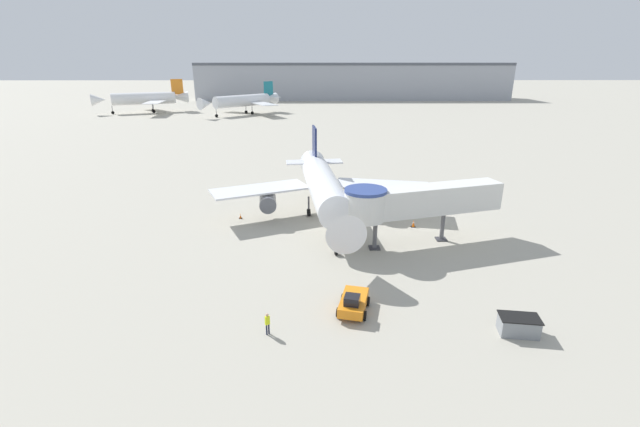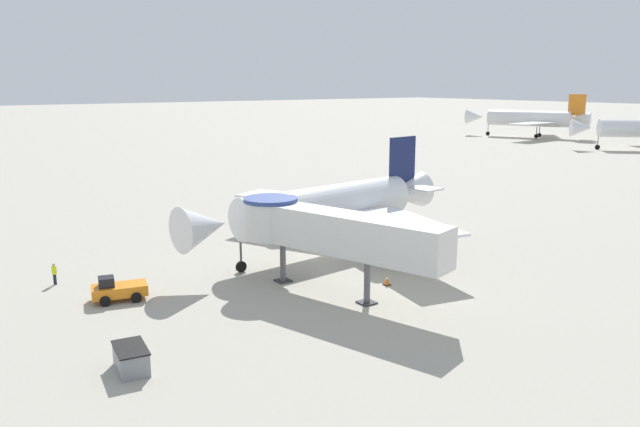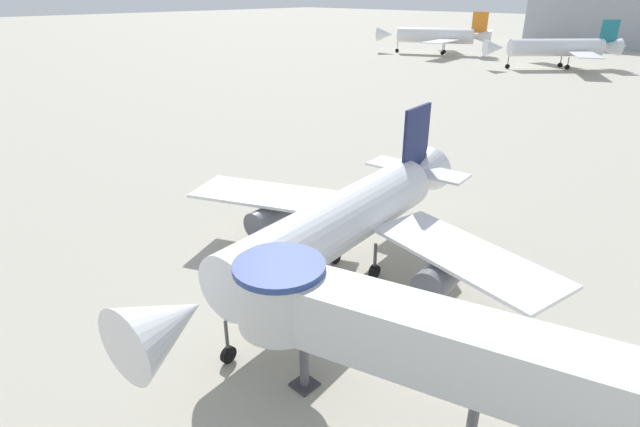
% 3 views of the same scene
% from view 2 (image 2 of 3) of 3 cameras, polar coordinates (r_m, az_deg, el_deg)
% --- Properties ---
extents(ground_plane, '(800.00, 800.00, 0.00)m').
position_cam_2_polar(ground_plane, '(54.92, -0.03, -3.78)').
color(ground_plane, '#A8A393').
extents(main_airplane, '(26.62, 27.52, 9.69)m').
position_cam_2_polar(main_airplane, '(55.24, 1.01, 0.69)').
color(main_airplane, silver).
rests_on(main_airplane, ground_plane).
extents(jet_bridge, '(16.60, 7.43, 6.36)m').
position_cam_2_polar(jet_bridge, '(44.09, 0.36, -1.46)').
color(jet_bridge, silver).
rests_on(jet_bridge, ground_plane).
extents(pushback_tug_orange, '(2.78, 4.03, 1.75)m').
position_cam_2_polar(pushback_tug_orange, '(45.77, -17.99, -6.63)').
color(pushback_tug_orange, orange).
rests_on(pushback_tug_orange, ground_plane).
extents(service_container_gray, '(2.89, 1.93, 1.32)m').
position_cam_2_polar(service_container_gray, '(35.01, -16.89, -12.59)').
color(service_container_gray, gray).
rests_on(service_container_gray, ground_plane).
extents(traffic_cone_port_wing, '(0.39, 0.39, 0.65)m').
position_cam_2_polar(traffic_cone_port_wing, '(64.52, -3.74, -1.13)').
color(traffic_cone_port_wing, black).
rests_on(traffic_cone_port_wing, ground_plane).
extents(traffic_cone_starboard_wing, '(0.50, 0.50, 0.82)m').
position_cam_2_polar(traffic_cone_starboard_wing, '(47.05, 6.15, -6.07)').
color(traffic_cone_starboard_wing, black).
rests_on(traffic_cone_starboard_wing, ground_plane).
extents(ground_crew_marshaller, '(0.37, 0.32, 1.65)m').
position_cam_2_polar(ground_crew_marshaller, '(50.80, -23.12, -4.97)').
color(ground_crew_marshaller, '#1E2338').
rests_on(ground_crew_marshaller, ground_plane).
extents(background_jet_orange_tail, '(31.61, 29.96, 11.68)m').
position_cam_2_polar(background_jet_orange_tail, '(180.69, 18.73, 8.23)').
color(background_jet_orange_tail, white).
rests_on(background_jet_orange_tail, ground_plane).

